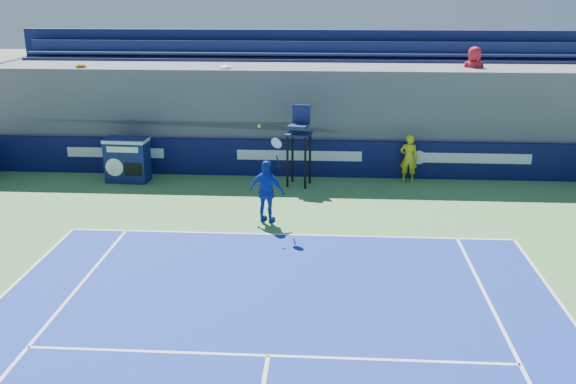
# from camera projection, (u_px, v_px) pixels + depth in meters

# --- Properties ---
(ball_person) EXTENTS (0.60, 0.44, 1.51)m
(ball_person) POSITION_uv_depth(u_px,v_px,m) (409.00, 158.00, 20.00)
(ball_person) COLOR yellow
(ball_person) RESTS_ON apron
(back_hoarding) EXTENTS (20.40, 0.21, 1.20)m
(back_hoarding) POSITION_uv_depth(u_px,v_px,m) (299.00, 158.00, 20.65)
(back_hoarding) COLOR #0B0F41
(back_hoarding) RESTS_ON ground
(match_clock) EXTENTS (1.36, 0.79, 1.40)m
(match_clock) POSITION_uv_depth(u_px,v_px,m) (127.00, 159.00, 20.05)
(match_clock) COLOR #101951
(match_clock) RESTS_ON ground
(umpire_chair) EXTENTS (0.84, 0.84, 2.48)m
(umpire_chair) POSITION_uv_depth(u_px,v_px,m) (299.00, 137.00, 19.43)
(umpire_chair) COLOR black
(umpire_chair) RESTS_ON ground
(tennis_player) EXTENTS (1.04, 0.71, 2.57)m
(tennis_player) POSITION_uv_depth(u_px,v_px,m) (267.00, 191.00, 16.53)
(tennis_player) COLOR #1434A9
(tennis_player) RESTS_ON apron
(stadium_seating) EXTENTS (21.00, 4.05, 4.40)m
(stadium_seating) POSITION_uv_depth(u_px,v_px,m) (302.00, 109.00, 22.22)
(stadium_seating) COLOR #58585E
(stadium_seating) RESTS_ON ground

